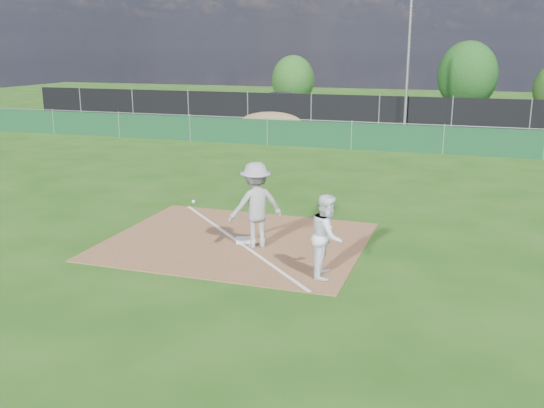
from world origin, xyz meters
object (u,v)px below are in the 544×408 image
Objects in this scene: light_pole at (408,56)px; car_left at (288,102)px; play_at_first at (256,205)px; car_right at (441,109)px; runner at (327,236)px; tree_mid at (467,75)px; car_mid at (370,108)px; tree_left at (293,80)px; first_base at (243,240)px.

light_pole reaches higher than car_left.
light_pole is 10.09m from car_left.
play_at_first reaches higher than car_right.
runner is at bearing -87.37° from light_pole.
tree_mid is (11.27, 6.11, 1.68)m from car_left.
play_at_first is (-0.90, -21.97, -2.99)m from light_pole.
car_right is 0.91× the size of tree_mid.
tree_mid reaches higher than car_mid.
light_pole is 14.58m from tree_left.
play_at_first is 33.84m from tree_left.
tree_left reaches higher than car_mid.
play_at_first is 0.59× the size of car_mid.
runner is (1.97, -1.24, -0.16)m from play_at_first.
tree_left is at bearing 56.61° from car_right.
car_left is at bearing 10.78° from runner.
car_right is (2.93, 27.03, 0.60)m from first_base.
first_base is at bearing -178.76° from car_left.
light_pole is 1.98× the size of car_mid.
first_base is 2.91m from runner.
car_left is at bearing 105.40° from play_at_first.
car_mid is at bearing 120.89° from light_pole.
car_mid is at bearing 93.12° from first_base.
car_right is at bearing 83.81° from first_base.
runner is (2.38, -1.48, 0.80)m from first_base.
tree_left reaches higher than car_right.
runner is 0.35× the size of tree_mid.
first_base is 0.21× the size of runner.
tree_left is at bearing 9.97° from runner.
light_pole is 1.64× the size of car_left.
car_right reaches higher than first_base.
tree_left is at bearing 132.24° from light_pole.
play_at_first is at bearing -178.08° from car_left.
tree_mid is (12.69, 0.24, 0.54)m from tree_left.
play_at_first is 1.39× the size of runner.
runner is 0.35× the size of car_left.
car_left is 5.55m from car_mid.
first_base is 0.09× the size of tree_left.
tree_mid is at bearing -32.16° from car_mid.
play_at_first is at bearing -166.10° from car_mid.
runner is 34.24m from tree_mid.
tree_mid is (4.30, 32.66, 2.47)m from first_base.
tree_mid is (1.36, 5.63, 1.87)m from car_right.
car_right is (0.56, 28.51, -0.20)m from runner.
car_mid is (-1.84, 26.56, -0.34)m from play_at_first.
tree_mid is at bearing 83.26° from play_at_first.
first_base is 0.07× the size of car_left.
first_base is 0.15× the size of play_at_first.
runner is at bearing -175.03° from car_left.
play_at_first is 0.53× the size of car_right.
car_left is (-7.38, 26.80, -0.17)m from play_at_first.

